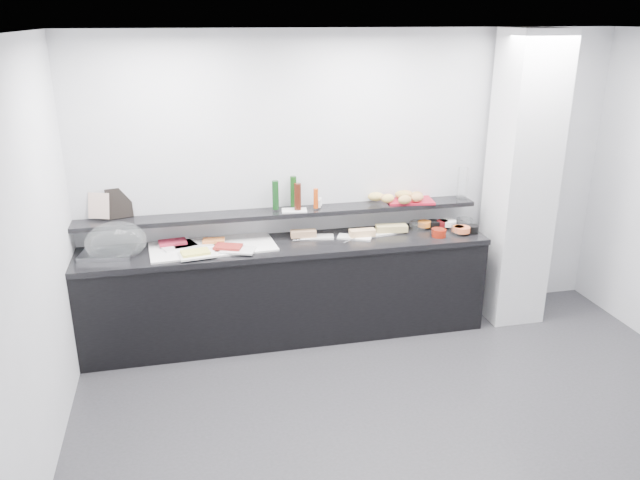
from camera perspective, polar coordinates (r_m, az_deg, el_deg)
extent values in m
plane|color=#2D2D30|center=(4.67, 9.78, -17.30)|extent=(5.00, 5.00, 0.00)
cube|color=silver|center=(5.80, 3.16, 5.39)|extent=(5.00, 0.02, 2.70)
plane|color=white|center=(3.74, 12.29, 17.97)|extent=(5.00, 5.00, 0.00)
cube|color=silver|center=(6.07, 17.90, 5.11)|extent=(0.50, 0.50, 2.70)
cube|color=black|center=(5.69, -3.02, -4.81)|extent=(3.60, 0.60, 0.85)
cube|color=black|center=(5.52, -3.10, -0.55)|extent=(3.62, 0.62, 0.05)
cube|color=black|center=(5.60, -3.45, 2.50)|extent=(3.60, 0.25, 0.04)
cube|color=silver|center=(5.49, -18.86, -1.23)|extent=(0.47, 0.35, 0.04)
ellipsoid|color=white|center=(5.45, -18.15, -0.15)|extent=(0.55, 0.40, 0.34)
cube|color=white|center=(5.48, -9.78, -0.60)|extent=(1.10, 0.59, 0.01)
cube|color=white|center=(5.52, -12.80, -0.51)|extent=(0.34, 0.29, 0.01)
cube|color=maroon|center=(5.56, -13.33, -0.20)|extent=(0.25, 0.17, 0.02)
cube|color=silver|center=(5.55, -11.60, -0.29)|extent=(0.36, 0.27, 0.01)
cube|color=orange|center=(5.53, -9.70, -0.04)|extent=(0.20, 0.14, 0.02)
cube|color=white|center=(5.27, -11.16, -1.34)|extent=(0.32, 0.24, 0.01)
cube|color=#EAE35B|center=(5.28, -11.32, -1.12)|extent=(0.25, 0.18, 0.02)
cube|color=white|center=(5.33, -7.51, -0.91)|extent=(0.33, 0.27, 0.01)
cube|color=maroon|center=(5.36, -8.41, -0.61)|extent=(0.27, 0.22, 0.02)
cube|color=silver|center=(5.64, -0.28, 0.29)|extent=(0.32, 0.18, 0.01)
cube|color=tan|center=(5.61, -1.53, 0.60)|extent=(0.24, 0.11, 0.06)
cylinder|color=#B5B7BD|center=(5.53, -1.73, 0.02)|extent=(0.16, 0.01, 0.01)
cube|color=white|center=(5.64, 3.19, 0.26)|extent=(0.33, 0.24, 0.01)
cube|color=#DDAB73|center=(5.65, 3.89, 0.67)|extent=(0.23, 0.09, 0.06)
cylinder|color=#AFB1B6|center=(5.52, 2.70, -0.04)|extent=(0.13, 0.10, 0.01)
cube|color=silver|center=(5.79, 5.86, 0.71)|extent=(0.39, 0.22, 0.01)
cube|color=tan|center=(5.79, 6.55, 1.08)|extent=(0.30, 0.14, 0.06)
cylinder|color=silver|center=(5.69, 4.94, 0.50)|extent=(0.14, 0.09, 0.01)
cylinder|color=white|center=(5.93, 8.93, 1.32)|extent=(0.20, 0.20, 0.07)
cylinder|color=orange|center=(5.95, 9.52, 1.47)|extent=(0.15, 0.15, 0.05)
cylinder|color=black|center=(5.99, 10.35, 1.41)|extent=(0.14, 0.14, 0.07)
cylinder|color=#590C10|center=(6.00, 11.11, 1.53)|extent=(0.11, 0.11, 0.05)
cylinder|color=white|center=(6.11, 13.07, 1.58)|extent=(0.18, 0.18, 0.07)
cylinder|color=white|center=(6.03, 11.64, 1.56)|extent=(0.17, 0.17, 0.05)
cylinder|color=maroon|center=(5.76, 10.83, 0.64)|extent=(0.14, 0.14, 0.07)
cylinder|color=#5F190D|center=(5.76, 10.71, 0.78)|extent=(0.14, 0.14, 0.05)
cylinder|color=silver|center=(5.87, 12.54, 0.89)|extent=(0.15, 0.15, 0.07)
cylinder|color=orange|center=(5.86, 12.86, 0.94)|extent=(0.17, 0.17, 0.05)
cylinder|color=black|center=(5.93, 13.74, 0.98)|extent=(0.15, 0.15, 0.07)
cylinder|color=orange|center=(5.87, 12.54, 1.00)|extent=(0.13, 0.13, 0.05)
cube|color=black|center=(5.62, -17.89, 3.22)|extent=(0.22, 0.13, 0.26)
cube|color=#CDA194|center=(5.60, -19.58, 2.97)|extent=(0.19, 0.11, 0.22)
cube|color=white|center=(5.57, -2.37, 2.72)|extent=(0.24, 0.16, 0.01)
cylinder|color=#0F3712|center=(5.57, -4.09, 4.12)|extent=(0.07, 0.07, 0.26)
cylinder|color=#3E150B|center=(5.54, -2.06, 3.98)|extent=(0.08, 0.08, 0.24)
cylinder|color=#123B10|center=(5.63, -2.45, 4.45)|extent=(0.07, 0.07, 0.28)
cylinder|color=#BE400D|center=(5.59, -0.39, 3.82)|extent=(0.04, 0.04, 0.18)
cylinder|color=white|center=(5.69, 0.00, 3.53)|extent=(0.04, 0.04, 0.07)
cylinder|color=white|center=(5.63, -0.10, 3.35)|extent=(0.04, 0.04, 0.07)
cube|color=maroon|center=(5.93, 8.18, 3.62)|extent=(0.46, 0.35, 0.02)
ellipsoid|color=gold|center=(5.82, 5.14, 3.98)|extent=(0.17, 0.12, 0.08)
ellipsoid|color=#AF8E42|center=(5.91, 7.56, 4.11)|extent=(0.17, 0.14, 0.08)
ellipsoid|color=#C2874A|center=(5.93, 7.79, 4.15)|extent=(0.18, 0.14, 0.08)
ellipsoid|color=#D6AE51|center=(5.77, 6.24, 3.79)|extent=(0.13, 0.09, 0.08)
ellipsoid|color=#B78745|center=(5.75, 7.75, 3.67)|extent=(0.15, 0.12, 0.08)
ellipsoid|color=#BB8047|center=(5.84, 8.89, 3.85)|extent=(0.16, 0.13, 0.08)
ellipsoid|color=#AE7942|center=(5.79, 6.14, 3.83)|extent=(0.13, 0.09, 0.08)
ellipsoid|color=#AC7D41|center=(5.90, 8.80, 4.02)|extent=(0.15, 0.11, 0.08)
cylinder|color=silver|center=(6.06, 12.90, 5.05)|extent=(0.13, 0.13, 0.30)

